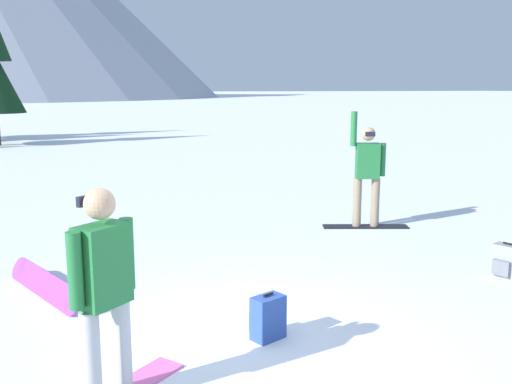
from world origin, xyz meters
name	(u,v)px	position (x,y,z in m)	size (l,w,h in m)	color
ground_plane	(251,354)	(0.00, 0.00, 0.00)	(800.00, 800.00, 0.00)	white
snowboarder_foreground	(104,292)	(-1.35, -0.30, 0.91)	(1.40, 1.08, 1.72)	pink
snowboarder_midground	(367,173)	(3.80, 3.75, 0.98)	(1.50, 0.85, 2.06)	black
loose_snowboard_near_left	(45,283)	(-1.68, 2.43, 0.14)	(0.77, 1.88, 0.27)	#993FD8
backpack_blue	(267,318)	(0.28, 0.26, 0.21)	(0.37, 0.33, 0.47)	#2D4C9E
backpack_grey	(506,262)	(3.92, 0.71, 0.21)	(0.33, 0.36, 0.47)	gray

